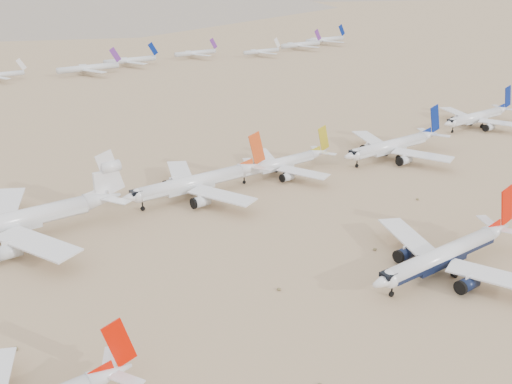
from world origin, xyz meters
The scene contains 8 objects.
ground centered at (0.00, 0.00, 0.00)m, with size 7000.00×7000.00×0.00m, color #917354.
main_airliner centered at (7.87, -2.46, 4.75)m, with size 49.00×47.86×17.29m.
row2_navy_widebody centered at (64.22, 64.18, 4.93)m, with size 49.62×48.53×17.65m.
row2_gold_tail centered at (18.13, 74.85, 4.11)m, with size 41.32×40.41×14.71m.
row2_orange_tail centered at (-16.44, 74.23, 4.96)m, with size 49.53×48.45×17.67m.
row2_white_trijet centered at (-70.87, 75.50, 5.94)m, with size 57.91×56.60×20.52m.
row2_blue_far centered at (130.01, 72.17, 4.59)m, with size 46.37×45.33×16.48m.
distant_storage_row centered at (18.79, 312.97, 4.41)m, with size 561.08×60.63×14.80m.
Camera 1 is at (-100.63, -73.78, 69.66)m, focal length 40.00 mm.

